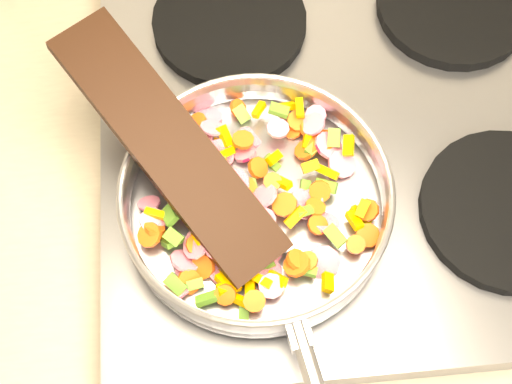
{
  "coord_description": "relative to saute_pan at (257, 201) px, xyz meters",
  "views": [
    {
      "loc": [
        -0.86,
        1.24,
        1.65
      ],
      "look_at": [
        -0.83,
        1.55,
        1.0
      ],
      "focal_mm": 50.0,
      "sensor_mm": 36.0,
      "label": 1
    }
  ],
  "objects": [
    {
      "name": "cooktop",
      "position": [
        0.13,
        0.12,
        -0.06
      ],
      "size": [
        0.6,
        0.6,
        0.04
      ],
      "primitive_type": "cube",
      "color": "#939399",
      "rests_on": "counter_top"
    },
    {
      "name": "grate_fl",
      "position": [
        -0.01,
        -0.02,
        -0.04
      ],
      "size": [
        0.19,
        0.19,
        0.02
      ],
      "primitive_type": "cylinder",
      "color": "black",
      "rests_on": "cooktop"
    },
    {
      "name": "grate_fr",
      "position": [
        0.27,
        -0.02,
        -0.04
      ],
      "size": [
        0.19,
        0.19,
        0.02
      ],
      "primitive_type": "cylinder",
      "color": "black",
      "rests_on": "cooktop"
    },
    {
      "name": "grate_bl",
      "position": [
        -0.01,
        0.26,
        -0.04
      ],
      "size": [
        0.19,
        0.19,
        0.02
      ],
      "primitive_type": "cylinder",
      "color": "black",
      "rests_on": "cooktop"
    },
    {
      "name": "grate_br",
      "position": [
        0.27,
        0.26,
        -0.04
      ],
      "size": [
        0.19,
        0.19,
        0.02
      ],
      "primitive_type": "cylinder",
      "color": "black",
      "rests_on": "cooktop"
    },
    {
      "name": "saute_pan",
      "position": [
        0.0,
        0.0,
        0.0
      ],
      "size": [
        0.31,
        0.48,
        0.05
      ],
      "rotation": [
        0.0,
        0.0,
        0.18
      ],
      "color": "#9E9EA5",
      "rests_on": "grate_fl"
    },
    {
      "name": "vegetable_heap",
      "position": [
        -0.0,
        0.0,
        -0.01
      ],
      "size": [
        0.26,
        0.26,
        0.04
      ],
      "color": "#F1AA00",
      "rests_on": "saute_pan"
    },
    {
      "name": "wooden_spatula",
      "position": [
        -0.09,
        0.05,
        0.03
      ],
      "size": [
        0.24,
        0.3,
        0.09
      ],
      "primitive_type": "cube",
      "rotation": [
        0.0,
        -0.24,
        2.17
      ],
      "color": "black",
      "rests_on": "saute_pan"
    }
  ]
}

